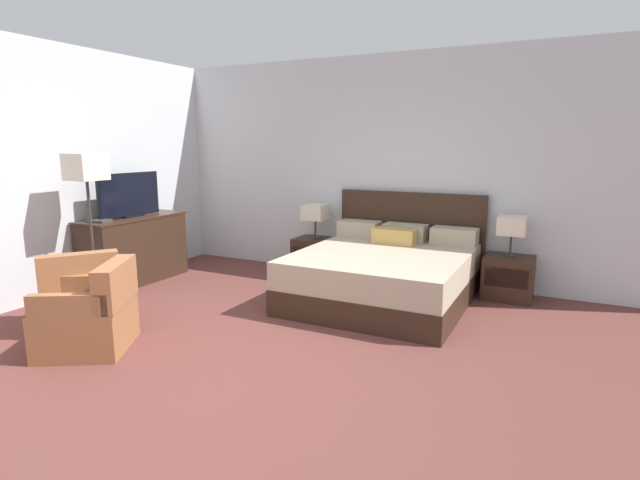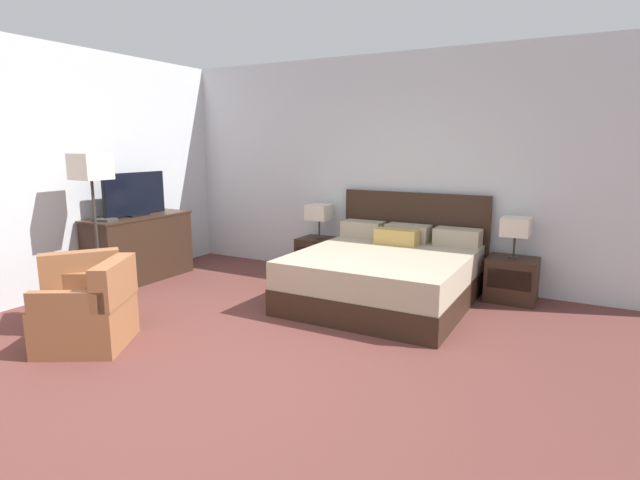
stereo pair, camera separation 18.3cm
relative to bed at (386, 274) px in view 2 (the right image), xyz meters
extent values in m
plane|color=brown|center=(-0.45, -2.48, -0.32)|extent=(10.37, 10.37, 0.00)
cube|color=silver|center=(-0.45, 1.00, 1.11)|extent=(7.12, 0.06, 2.85)
cube|color=silver|center=(-3.44, -1.05, 1.11)|extent=(0.06, 5.26, 2.85)
cube|color=#332116|center=(0.00, -0.09, -0.18)|extent=(1.79, 1.94, 0.28)
cube|color=tan|center=(0.00, -0.09, 0.11)|extent=(1.77, 1.92, 0.29)
cube|color=#332116|center=(0.00, 0.91, 0.26)|extent=(1.86, 0.05, 1.15)
cube|color=tan|center=(-0.60, 0.71, 0.35)|extent=(0.53, 0.28, 0.20)
cube|color=tan|center=(0.00, 0.71, 0.35)|extent=(0.53, 0.28, 0.20)
cube|color=tan|center=(0.60, 0.71, 0.35)|extent=(0.53, 0.28, 0.20)
cube|color=tan|center=(-0.05, 0.44, 0.34)|extent=(0.50, 0.22, 0.18)
cube|color=#332116|center=(-1.23, 0.69, -0.07)|extent=(0.54, 0.44, 0.49)
cube|color=black|center=(-1.23, 0.48, -0.02)|extent=(0.45, 0.01, 0.22)
cube|color=#332116|center=(1.23, 0.69, -0.07)|extent=(0.54, 0.44, 0.49)
cube|color=black|center=(1.23, 0.48, -0.02)|extent=(0.45, 0.01, 0.22)
cylinder|color=#332D28|center=(-1.23, 0.69, 0.19)|extent=(0.11, 0.11, 0.02)
cylinder|color=#332D28|center=(-1.23, 0.69, 0.31)|extent=(0.02, 0.02, 0.23)
cube|color=beige|center=(-1.23, 0.69, 0.53)|extent=(0.29, 0.29, 0.20)
cylinder|color=#332D28|center=(1.23, 0.69, 0.19)|extent=(0.11, 0.11, 0.02)
cylinder|color=#332D28|center=(1.23, 0.69, 0.31)|extent=(0.02, 0.02, 0.23)
cube|color=beige|center=(1.23, 0.69, 0.53)|extent=(0.29, 0.29, 0.20)
cube|color=#332116|center=(-3.12, -0.68, 0.10)|extent=(0.52, 1.35, 0.84)
cube|color=#382419|center=(-3.12, -0.68, 0.51)|extent=(0.53, 1.40, 0.02)
cube|color=black|center=(-3.12, -0.70, 0.54)|extent=(0.18, 0.29, 0.02)
cube|color=black|center=(-3.12, -0.70, 0.80)|extent=(0.04, 0.94, 0.54)
cube|color=black|center=(-3.10, -0.70, 0.80)|extent=(0.01, 0.91, 0.52)
cube|color=#383333|center=(-3.11, -1.18, 0.54)|extent=(0.26, 0.24, 0.03)
cube|color=#935B38|center=(-2.40, -2.04, -0.12)|extent=(0.95, 0.95, 0.40)
cube|color=#935B38|center=(-2.18, -2.20, 0.26)|extent=(0.53, 0.65, 0.36)
cube|color=#935B38|center=(-2.57, -2.28, 0.17)|extent=(0.56, 0.44, 0.18)
cube|color=#935B38|center=(-2.23, -1.81, 0.17)|extent=(0.56, 0.44, 0.18)
cube|color=#935B38|center=(-1.82, -2.44, -0.12)|extent=(0.93, 0.93, 0.40)
cube|color=#935B38|center=(-1.59, -2.31, 0.26)|extent=(0.48, 0.67, 0.36)
cube|color=#935B38|center=(-1.67, -2.70, 0.17)|extent=(0.59, 0.39, 0.18)
cube|color=#935B38|center=(-1.97, -2.19, 0.17)|extent=(0.59, 0.39, 0.18)
cylinder|color=#332D28|center=(-2.88, -1.48, -0.30)|extent=(0.28, 0.28, 0.02)
cylinder|color=#332D28|center=(-2.88, -1.48, 0.37)|extent=(0.03, 0.03, 1.33)
cube|color=beige|center=(-2.88, -1.48, 1.18)|extent=(0.34, 0.34, 0.29)
camera|label=1|loc=(1.79, -5.16, 1.42)|focal=28.00mm
camera|label=2|loc=(1.95, -5.08, 1.42)|focal=28.00mm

